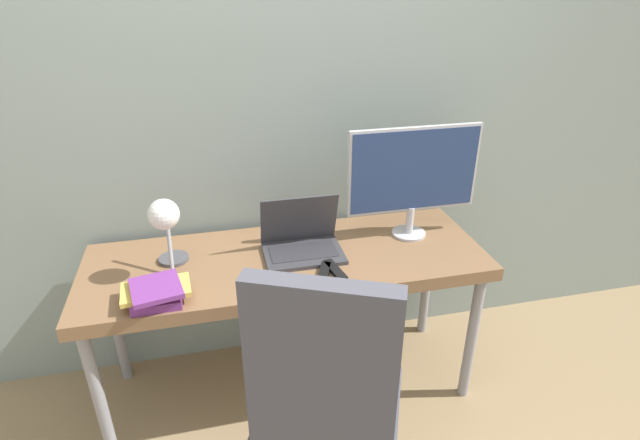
{
  "coord_description": "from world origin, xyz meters",
  "views": [
    {
      "loc": [
        -0.29,
        -1.58,
        1.89
      ],
      "look_at": [
        0.14,
        0.28,
        0.94
      ],
      "focal_mm": 28.0,
      "sensor_mm": 36.0,
      "label": 1
    }
  ],
  "objects_px": {
    "book_stack": "(156,293)",
    "monitor": "(414,174)",
    "laptop": "(302,242)",
    "desk_lamp": "(165,221)",
    "office_chair": "(327,399)"
  },
  "relations": [
    {
      "from": "laptop",
      "to": "book_stack",
      "type": "height_order",
      "value": "laptop"
    },
    {
      "from": "desk_lamp",
      "to": "monitor",
      "type": "bearing_deg",
      "value": 5.32
    },
    {
      "from": "laptop",
      "to": "office_chair",
      "type": "xyz_separation_m",
      "value": [
        -0.07,
        -0.75,
        -0.18
      ]
    },
    {
      "from": "monitor",
      "to": "laptop",
      "type": "bearing_deg",
      "value": -174.5
    },
    {
      "from": "monitor",
      "to": "book_stack",
      "type": "distance_m",
      "value": 1.21
    },
    {
      "from": "laptop",
      "to": "monitor",
      "type": "xyz_separation_m",
      "value": [
        0.53,
        0.05,
        0.26
      ]
    },
    {
      "from": "laptop",
      "to": "office_chair",
      "type": "distance_m",
      "value": 0.78
    },
    {
      "from": "monitor",
      "to": "desk_lamp",
      "type": "xyz_separation_m",
      "value": [
        -1.09,
        -0.1,
        -0.06
      ]
    },
    {
      "from": "desk_lamp",
      "to": "laptop",
      "type": "bearing_deg",
      "value": 5.15
    },
    {
      "from": "monitor",
      "to": "book_stack",
      "type": "xyz_separation_m",
      "value": [
        -1.15,
        -0.29,
        -0.27
      ]
    },
    {
      "from": "monitor",
      "to": "office_chair",
      "type": "distance_m",
      "value": 1.09
    },
    {
      "from": "monitor",
      "to": "book_stack",
      "type": "relative_size",
      "value": 2.32
    },
    {
      "from": "monitor",
      "to": "desk_lamp",
      "type": "relative_size",
      "value": 1.8
    },
    {
      "from": "book_stack",
      "to": "monitor",
      "type": "bearing_deg",
      "value": 14.41
    },
    {
      "from": "desk_lamp",
      "to": "office_chair",
      "type": "height_order",
      "value": "office_chair"
    }
  ]
}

